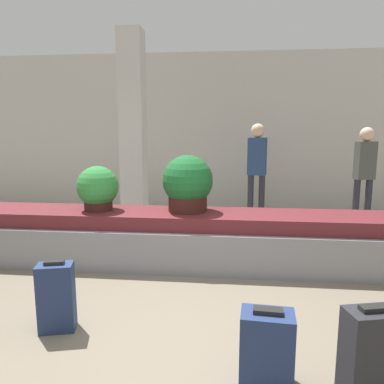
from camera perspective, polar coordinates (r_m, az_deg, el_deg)
ground_plane at (r=3.22m, az=-3.56°, el=-21.61°), size 18.00×18.00×0.00m
back_wall at (r=7.91m, az=2.69°, el=9.12°), size 18.00×0.06×3.20m
carousel at (r=4.68m, az=0.00°, el=-7.19°), size 7.01×0.88×0.66m
pillar at (r=6.19m, az=-8.98°, el=8.88°), size 0.38×0.38×3.20m
suitcase_0 at (r=2.70m, az=25.63°, el=-21.70°), size 0.37×0.27×0.63m
suitcase_1 at (r=3.41m, az=-19.97°, el=-14.81°), size 0.32×0.25×0.60m
suitcase_2 at (r=2.67m, az=11.30°, el=-22.47°), size 0.36×0.25×0.54m
potted_plant_0 at (r=4.80m, az=-14.17°, el=0.50°), size 0.51×0.51×0.56m
potted_plant_1 at (r=4.60m, az=-0.67°, el=1.22°), size 0.62×0.62×0.70m
traveler_0 at (r=7.03m, az=24.81°, el=3.41°), size 0.35×0.25×1.69m
traveler_1 at (r=6.83m, az=9.87°, el=4.38°), size 0.35×0.25×1.76m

